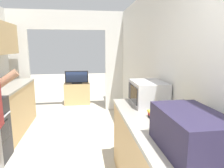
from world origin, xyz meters
The scene contains 8 objects.
wall_right centered at (1.41, 1.68, 1.25)m, with size 0.06×6.96×2.50m.
wall_far_with_doorway centered at (0.00, 4.59, 1.46)m, with size 3.15×0.06×2.50m.
counter_right centered at (1.08, 1.22, 0.46)m, with size 0.62×1.92×0.92m.
suitcase centered at (1.08, 0.71, 1.07)m, with size 0.37×0.63×0.29m.
microwave centered at (1.16, 1.86, 1.07)m, with size 0.40×0.50×0.29m.
book_stack centered at (1.11, 1.30, 0.96)m, with size 0.21×0.31×0.07m.
tv_cabinet centered at (0.17, 5.28, 0.30)m, with size 0.73×0.42×0.61m.
television centered at (0.17, 5.23, 0.78)m, with size 0.65×0.16×0.36m.
Camera 1 is at (0.37, -0.48, 1.64)m, focal length 32.00 mm.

